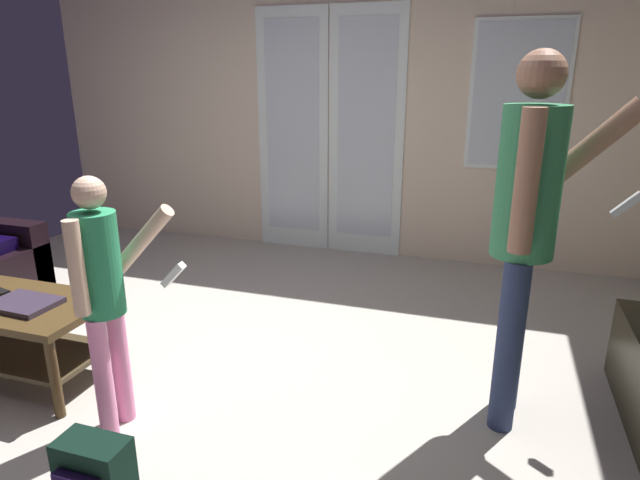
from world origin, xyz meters
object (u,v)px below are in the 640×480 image
coffee_table (24,324)px  laptop_closed (24,304)px  person_child (103,285)px  backpack (93,468)px  person_adult (528,215)px

coffee_table → laptop_closed: 0.16m
person_child → laptop_closed: 0.73m
person_child → backpack: person_child is taller
laptop_closed → person_child: bearing=-11.9°
person_adult → laptop_closed: size_ratio=5.13×
person_adult → person_child: 1.86m
person_child → laptop_closed: person_child is taller
backpack → person_child: bearing=114.6°
person_adult → backpack: size_ratio=5.93×
backpack → laptop_closed: size_ratio=0.87×
person_child → backpack: size_ratio=4.19×
backpack → laptop_closed: bearing=146.6°
backpack → laptop_closed: 1.06m
backpack → person_adult: bearing=33.4°
person_child → laptop_closed: bearing=165.7°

